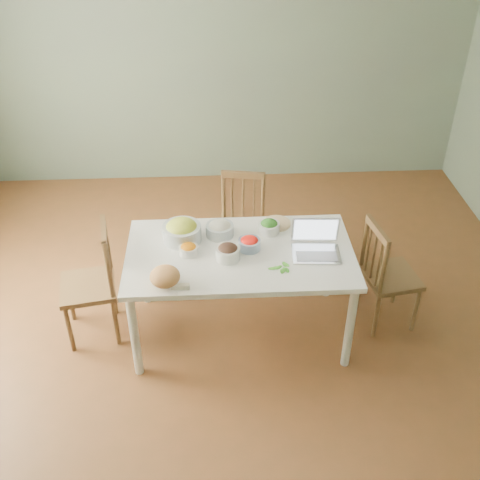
{
  "coord_description": "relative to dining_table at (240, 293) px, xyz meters",
  "views": [
    {
      "loc": [
        -0.12,
        -3.2,
        3.09
      ],
      "look_at": [
        0.06,
        0.02,
        0.84
      ],
      "focal_mm": 43.08,
      "sensor_mm": 36.0,
      "label": 1
    }
  ],
  "objects": [
    {
      "name": "floor",
      "position": [
        -0.06,
        -0.02,
        -0.37
      ],
      "size": [
        5.0,
        5.0,
        0.0
      ],
      "primitive_type": "cube",
      "color": "#57361C",
      "rests_on": "ground"
    },
    {
      "name": "wall_back",
      "position": [
        -0.06,
        2.48,
        0.98
      ],
      "size": [
        5.0,
        0.0,
        2.7
      ],
      "primitive_type": "cube",
      "color": "slate",
      "rests_on": "ground"
    },
    {
      "name": "dining_table",
      "position": [
        0.0,
        0.0,
        0.0
      ],
      "size": [
        1.58,
        0.89,
        0.74
      ],
      "primitive_type": null,
      "color": "white",
      "rests_on": "floor"
    },
    {
      "name": "chair_far",
      "position": [
        0.05,
        0.75,
        0.07
      ],
      "size": [
        0.44,
        0.43,
        0.88
      ],
      "primitive_type": null,
      "rotation": [
        0.0,
        0.0,
        -0.16
      ],
      "color": "#412C15",
      "rests_on": "floor"
    },
    {
      "name": "chair_left",
      "position": [
        -1.1,
        0.05,
        0.09
      ],
      "size": [
        0.45,
        0.46,
        0.91
      ],
      "primitive_type": null,
      "rotation": [
        0.0,
        0.0,
        -1.4
      ],
      "color": "#412C15",
      "rests_on": "floor"
    },
    {
      "name": "chair_right",
      "position": [
        1.13,
        0.07,
        0.07
      ],
      "size": [
        0.43,
        0.45,
        0.88
      ],
      "primitive_type": null,
      "rotation": [
        0.0,
        0.0,
        1.74
      ],
      "color": "#412C15",
      "rests_on": "floor"
    },
    {
      "name": "bread_boule",
      "position": [
        -0.5,
        -0.33,
        0.43
      ],
      "size": [
        0.22,
        0.22,
        0.13
      ],
      "primitive_type": "ellipsoid",
      "rotation": [
        0.0,
        0.0,
        0.11
      ],
      "color": "#B27C4A",
      "rests_on": "dining_table"
    },
    {
      "name": "butter_stick",
      "position": [
        -0.4,
        -0.38,
        0.39
      ],
      "size": [
        0.12,
        0.04,
        0.03
      ],
      "primitive_type": "cube",
      "rotation": [
        0.0,
        0.0,
        -0.04
      ],
      "color": "beige",
      "rests_on": "dining_table"
    },
    {
      "name": "bowl_squash",
      "position": [
        -0.4,
        0.17,
        0.45
      ],
      "size": [
        0.36,
        0.36,
        0.16
      ],
      "primitive_type": null,
      "rotation": [
        0.0,
        0.0,
        0.38
      ],
      "color": "yellow",
      "rests_on": "dining_table"
    },
    {
      "name": "bowl_carrot",
      "position": [
        -0.35,
        0.0,
        0.41
      ],
      "size": [
        0.17,
        0.17,
        0.07
      ],
      "primitive_type": null,
      "rotation": [
        0.0,
        0.0,
        -0.34
      ],
      "color": "orange",
      "rests_on": "dining_table"
    },
    {
      "name": "bowl_onion",
      "position": [
        -0.13,
        0.22,
        0.42
      ],
      "size": [
        0.22,
        0.22,
        0.11
      ],
      "primitive_type": null,
      "rotation": [
        0.0,
        0.0,
        0.1
      ],
      "color": "beige",
      "rests_on": "dining_table"
    },
    {
      "name": "bowl_mushroom",
      "position": [
        -0.09,
        -0.07,
        0.43
      ],
      "size": [
        0.22,
        0.22,
        0.11
      ],
      "primitive_type": null,
      "rotation": [
        0.0,
        0.0,
        0.37
      ],
      "color": "black",
      "rests_on": "dining_table"
    },
    {
      "name": "bowl_redpep",
      "position": [
        0.07,
        0.03,
        0.42
      ],
      "size": [
        0.17,
        0.17,
        0.09
      ],
      "primitive_type": null,
      "rotation": [
        0.0,
        0.0,
        -0.13
      ],
      "color": "red",
      "rests_on": "dining_table"
    },
    {
      "name": "bowl_broccoli",
      "position": [
        0.22,
        0.24,
        0.42
      ],
      "size": [
        0.18,
        0.18,
        0.1
      ],
      "primitive_type": null,
      "rotation": [
        0.0,
        0.0,
        0.16
      ],
      "color": "black",
      "rests_on": "dining_table"
    },
    {
      "name": "flatbread",
      "position": [
        0.29,
        0.33,
        0.38
      ],
      "size": [
        0.25,
        0.25,
        0.02
      ],
      "primitive_type": "cylinder",
      "rotation": [
        0.0,
        0.0,
        -0.26
      ],
      "color": "beige",
      "rests_on": "dining_table"
    },
    {
      "name": "basil_bunch",
      "position": [
        0.25,
        -0.2,
        0.38
      ],
      "size": [
        0.17,
        0.17,
        0.02
      ],
      "primitive_type": null,
      "color": "#347D22",
      "rests_on": "dining_table"
    },
    {
      "name": "laptop",
      "position": [
        0.52,
        -0.07,
        0.48
      ],
      "size": [
        0.34,
        0.29,
        0.23
      ],
      "primitive_type": null,
      "rotation": [
        0.0,
        0.0,
        -0.06
      ],
      "color": "silver",
      "rests_on": "dining_table"
    }
  ]
}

